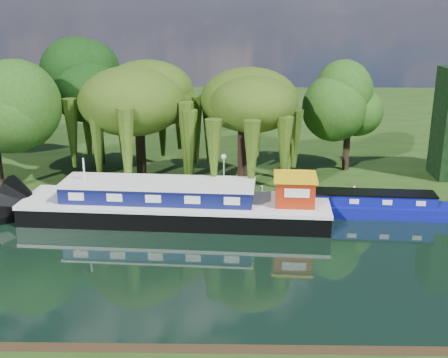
{
  "coord_description": "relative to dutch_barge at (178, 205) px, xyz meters",
  "views": [
    {
      "loc": [
        1.16,
        -26.28,
        12.8
      ],
      "look_at": [
        0.59,
        5.51,
        2.8
      ],
      "focal_mm": 45.0,
      "sensor_mm": 36.0,
      "label": 1
    }
  ],
  "objects": [
    {
      "name": "mooring_posts",
      "position": [
        1.75,
        2.4,
        -0.03
      ],
      "size": [
        19.16,
        0.16,
        1.0
      ],
      "color": "silver",
      "rests_on": "far_bank"
    },
    {
      "name": "narrowboat",
      "position": [
        11.89,
        0.98,
        -0.39
      ],
      "size": [
        11.54,
        2.74,
        1.67
      ],
      "rotation": [
        0.0,
        0.0,
        -0.07
      ],
      "color": "navy",
      "rests_on": "ground"
    },
    {
      "name": "dutch_barge",
      "position": [
        0.0,
        0.0,
        0.0
      ],
      "size": [
        18.99,
        5.48,
        3.96
      ],
      "rotation": [
        0.0,
        0.0,
        -0.07
      ],
      "color": "black",
      "rests_on": "ground"
    },
    {
      "name": "far_bank",
      "position": [
        2.25,
        28.0,
        -0.76
      ],
      "size": [
        120.0,
        52.0,
        0.45
      ],
      "primitive_type": "cube",
      "color": "#18320D",
      "rests_on": "ground"
    },
    {
      "name": "reeds_near",
      "position": [
        9.12,
        -13.57,
        -0.43
      ],
      "size": [
        33.7,
        1.5,
        1.1
      ],
      "color": "#1E4512",
      "rests_on": "ground"
    },
    {
      "name": "willow_right",
      "position": [
        4.02,
        5.07,
        4.83
      ],
      "size": [
        6.04,
        6.04,
        7.35
      ],
      "color": "black",
      "rests_on": "far_bank"
    },
    {
      "name": "lamppost",
      "position": [
        2.75,
        4.5,
        1.44
      ],
      "size": [
        0.36,
        0.36,
        2.56
      ],
      "color": "silver",
      "rests_on": "far_bank"
    },
    {
      "name": "willow_left",
      "position": [
        -3.31,
        6.89,
        5.29
      ],
      "size": [
        6.69,
        6.69,
        8.02
      ],
      "color": "black",
      "rests_on": "far_bank"
    },
    {
      "name": "tree_far_mid",
      "position": [
        -7.29,
        11.16,
        5.7
      ],
      "size": [
        5.53,
        5.53,
        9.04
      ],
      "color": "black",
      "rests_on": "far_bank"
    },
    {
      "name": "tree_far_right",
      "position": [
        12.07,
        9.7,
        4.42
      ],
      "size": [
        4.39,
        4.39,
        7.18
      ],
      "color": "black",
      "rests_on": "far_bank"
    },
    {
      "name": "ground",
      "position": [
        2.25,
        -6.0,
        -0.98
      ],
      "size": [
        120.0,
        120.0,
        0.0
      ],
      "primitive_type": "plane",
      "color": "black"
    }
  ]
}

